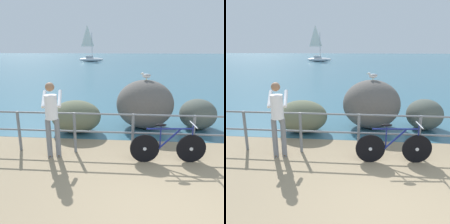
# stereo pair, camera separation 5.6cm
# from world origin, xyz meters

# --- Properties ---
(ground_plane) EXTENTS (120.00, 120.00, 0.10)m
(ground_plane) POSITION_xyz_m (0.00, 20.00, -0.05)
(ground_plane) COLOR #937F60
(sea_surface) EXTENTS (120.00, 90.00, 0.01)m
(sea_surface) POSITION_xyz_m (0.00, 47.91, 0.00)
(sea_surface) COLOR #38667A
(sea_surface) RESTS_ON ground_plane
(promenade_railing) EXTENTS (9.92, 0.07, 1.02)m
(promenade_railing) POSITION_xyz_m (0.00, 2.07, 0.64)
(promenade_railing) COLOR slate
(promenade_railing) RESTS_ON ground_plane
(bicycle) EXTENTS (1.70, 0.48, 0.92)m
(bicycle) POSITION_xyz_m (0.09, 1.72, 0.39)
(bicycle) COLOR black
(bicycle) RESTS_ON ground_plane
(person_at_railing) EXTENTS (0.54, 0.67, 1.78)m
(person_at_railing) POSITION_xyz_m (-2.56, 1.79, 0.99)
(person_at_railing) COLOR slate
(person_at_railing) RESTS_ON ground_plane
(breakwater_boulder_main) EXTENTS (1.81, 1.49, 1.54)m
(breakwater_boulder_main) POSITION_xyz_m (-0.31, 4.06, 0.77)
(breakwater_boulder_main) COLOR #605B56
(breakwater_boulder_main) RESTS_ON ground
(breakwater_boulder_left) EXTENTS (1.51, 1.16, 0.98)m
(breakwater_boulder_left) POSITION_xyz_m (-2.41, 3.48, 0.49)
(breakwater_boulder_left) COLOR #62684E
(breakwater_boulder_left) RESTS_ON ground
(breakwater_boulder_right) EXTENTS (1.13, 1.13, 0.96)m
(breakwater_boulder_right) POSITION_xyz_m (1.36, 4.08, 0.48)
(breakwater_boulder_right) COLOR #525950
(breakwater_boulder_right) RESTS_ON ground
(seagull) EXTENTS (0.34, 0.13, 0.23)m
(seagull) POSITION_xyz_m (-0.30, 4.07, 1.68)
(seagull) COLOR gold
(seagull) RESTS_ON breakwater_boulder_main
(sailboat) EXTENTS (4.55, 1.95, 6.16)m
(sailboat) POSITION_xyz_m (-7.91, 38.37, 0.71)
(sailboat) COLOR white
(sailboat) RESTS_ON sea_surface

